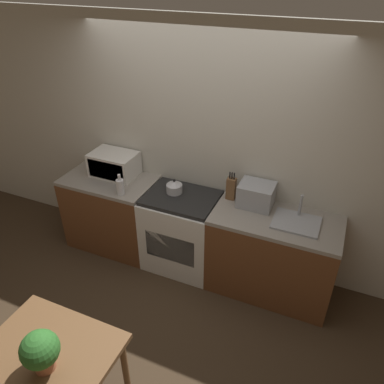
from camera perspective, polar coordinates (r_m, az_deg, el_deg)
ground_plane at (r=3.97m, az=-4.45°, el=-17.01°), size 16.00×16.00×0.00m
wall_back at (r=3.93m, az=1.69°, el=6.43°), size 10.00×0.06×2.60m
counter_left_run at (r=4.53m, az=-11.96°, el=-2.98°), size 1.03×0.62×0.90m
counter_right_run at (r=3.92m, az=12.03°, el=-9.35°), size 1.23×0.62×0.90m
stove_range at (r=4.14m, az=-1.55°, el=-5.94°), size 0.77×0.62×0.90m
kettle at (r=3.91m, az=-2.72°, el=0.80°), size 0.17×0.17×0.16m
microwave at (r=4.30m, az=-11.78°, el=4.15°), size 0.51×0.35×0.27m
bottle at (r=3.95m, az=-10.88°, el=0.84°), size 0.08×0.08×0.23m
knife_block at (r=3.80m, az=5.99°, el=0.56°), size 0.09×0.07×0.30m
toaster_oven at (r=3.73m, az=9.75°, el=-0.46°), size 0.34×0.28×0.24m
sink_basin at (r=3.62m, az=15.64°, el=-4.36°), size 0.43×0.35×0.24m
dining_table at (r=2.96m, az=-20.92°, el=-23.07°), size 0.90×0.71×0.77m
potted_plant at (r=2.67m, az=-22.12°, el=-21.49°), size 0.24×0.24×0.31m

